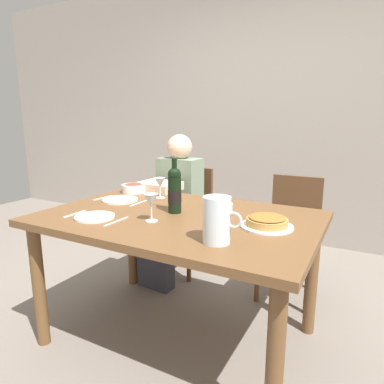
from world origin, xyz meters
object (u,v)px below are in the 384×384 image
Objects in this scene: salad_bowl at (134,188)px; chair_right at (292,229)px; dining_table at (178,231)px; wine_glass_right_diner at (160,183)px; wine_glass_left_diner at (151,202)px; wine_bottle at (175,190)px; dinner_plate_left_setting at (95,217)px; chair_left at (188,212)px; olive_bowl at (220,207)px; diner_left at (172,204)px; baked_tart at (267,222)px; dinner_plate_right_setting at (120,200)px; water_pitcher at (217,223)px.

salad_bowl is 1.19m from chair_right.
dining_table is 10.85× the size of wine_glass_right_diner.
wine_glass_left_diner is at bearing -61.40° from wine_glass_right_diner.
dining_table is at bearing -39.49° from wine_bottle.
dinner_plate_left_setting is (-0.30, -0.10, -0.10)m from wine_glass_left_diner.
olive_bowl is at bearing 133.27° from chair_left.
diner_left is at bearing 140.87° from olive_bowl.
baked_tart reaches higher than dinner_plate_right_setting.
wine_bottle is 2.25× the size of wine_glass_right_diner.
wine_glass_left_diner reaches higher than olive_bowl.
dining_table is 10.27× the size of wine_glass_left_diner.
chair_right reaches higher than baked_tart.
wine_bottle reaches higher than wine_glass_right_diner.
chair_left is 0.90m from chair_right.
wine_bottle is at bearing 140.51° from dining_table.
wine_glass_left_diner is (-0.56, -0.19, 0.08)m from baked_tart.
dining_table is 0.82m from diner_left.
diner_left reaches higher than dinner_plate_left_setting.
chair_right is (0.49, 0.83, -0.39)m from wine_bottle.
salad_bowl is at bearing 71.51° from diner_left.
dinner_plate_left_setting and dinner_plate_right_setting have the same top height.
salad_bowl is 0.64m from chair_left.
diner_left reaches higher than wine_bottle.
salad_bowl is 0.26m from dinner_plate_right_setting.
baked_tart is 1.52× the size of salad_bowl.
chair_left is (0.06, 0.80, -0.27)m from dinner_plate_right_setting.
chair_left reaches higher than dinner_plate_right_setting.
wine_glass_left_diner reaches higher than chair_left.
dining_table is 0.99m from chair_right.
chair_right is at bearing 36.70° from wine_glass_right_diner.
wine_glass_right_diner is 0.72m from chair_left.
wine_glass_left_diner reaches higher than wine_glass_right_diner.
dining_table is 0.50m from water_pitcher.
wine_glass_right_diner is at bearing 105.37° from chair_left.
wine_bottle is at bearing -43.85° from wine_glass_right_diner.
diner_left is at bearing 67.94° from salad_bowl.
diner_left is at bearing 110.40° from wine_glass_right_diner.
dinner_plate_left_setting is (0.22, -0.62, -0.03)m from salad_bowl.
chair_left reaches higher than salad_bowl.
wine_bottle is 1.53× the size of water_pitcher.
water_pitcher reaches higher than chair_right.
wine_bottle is 2.19× the size of olive_bowl.
water_pitcher is at bearing -68.16° from olive_bowl.
salad_bowl is 1.23× the size of wine_glass_right_diner.
water_pitcher is 1.49m from chair_left.
chair_right reaches higher than olive_bowl.
baked_tart is 0.30× the size of chair_left.
dining_table is 0.46m from dinner_plate_left_setting.
dinner_plate_right_setting is (-0.69, -0.05, -0.03)m from olive_bowl.
chair_right is (0.91, 0.19, -0.12)m from diner_left.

